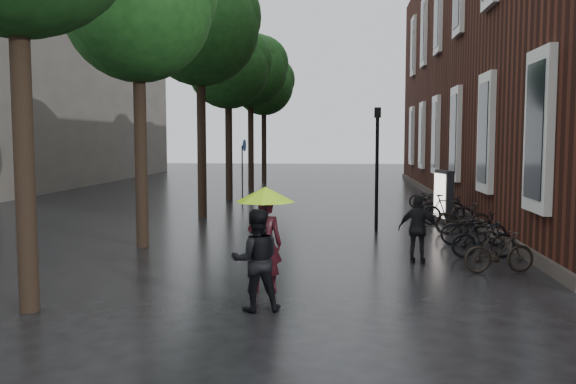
# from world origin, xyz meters

# --- Properties ---
(ground) EXTENTS (120.00, 120.00, 0.00)m
(ground) POSITION_xyz_m (0.00, 0.00, 0.00)
(ground) COLOR black
(brick_building) EXTENTS (10.20, 33.20, 12.00)m
(brick_building) POSITION_xyz_m (10.47, 19.46, 5.99)
(brick_building) COLOR #38160F
(brick_building) RESTS_ON ground
(street_trees) EXTENTS (4.33, 34.03, 8.91)m
(street_trees) POSITION_xyz_m (-3.99, 15.91, 6.34)
(street_trees) COLOR black
(street_trees) RESTS_ON ground
(person_burgundy) EXTENTS (0.66, 0.44, 1.77)m
(person_burgundy) POSITION_xyz_m (-0.31, 2.67, 0.88)
(person_burgundy) COLOR black
(person_burgundy) RESTS_ON ground
(person_black) EXTENTS (0.95, 0.82, 1.69)m
(person_black) POSITION_xyz_m (-0.28, 1.37, 0.85)
(person_black) COLOR black
(person_black) RESTS_ON ground
(lime_umbrella) EXTENTS (1.05, 1.05, 1.55)m
(lime_umbrella) POSITION_xyz_m (-0.22, 2.10, 1.86)
(lime_umbrella) COLOR black
(lime_umbrella) RESTS_ON ground
(pedestrian_walking) EXTENTS (0.98, 0.60, 1.55)m
(pedestrian_walking) POSITION_xyz_m (2.85, 5.56, 0.78)
(pedestrian_walking) COLOR black
(pedestrian_walking) RESTS_ON ground
(parked_bicycles) EXTENTS (1.92, 12.95, 1.01)m
(parked_bicycles) POSITION_xyz_m (4.59, 11.02, 0.46)
(parked_bicycles) COLOR black
(parked_bicycles) RESTS_ON ground
(ad_lightbox) EXTENTS (0.27, 1.18, 1.78)m
(ad_lightbox) POSITION_xyz_m (4.48, 12.23, 0.89)
(ad_lightbox) COLOR black
(ad_lightbox) RESTS_ON ground
(lamp_post) EXTENTS (0.19, 0.19, 3.77)m
(lamp_post) POSITION_xyz_m (2.16, 10.25, 2.29)
(lamp_post) COLOR black
(lamp_post) RESTS_ON ground
(cycle_sign) EXTENTS (0.15, 0.51, 2.79)m
(cycle_sign) POSITION_xyz_m (-3.16, 17.60, 1.84)
(cycle_sign) COLOR #262628
(cycle_sign) RESTS_ON ground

